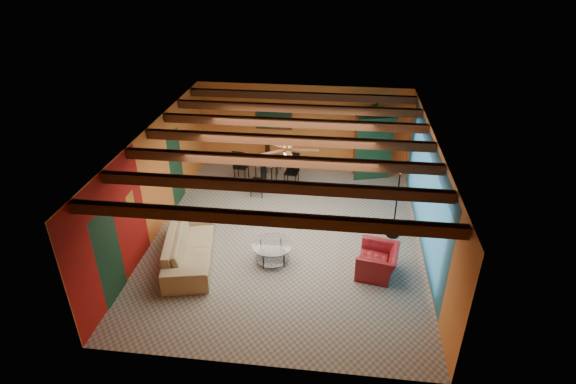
# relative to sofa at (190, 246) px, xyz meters

# --- Properties ---
(room) EXTENTS (6.52, 8.01, 2.71)m
(room) POSITION_rel_sofa_xyz_m (2.09, 1.30, 1.99)
(room) COLOR gray
(room) RESTS_ON ground
(sofa) EXTENTS (1.49, 2.68, 0.74)m
(sofa) POSITION_rel_sofa_xyz_m (0.00, 0.00, 0.00)
(sofa) COLOR tan
(sofa) RESTS_ON ground
(armchair) EXTENTS (1.01, 1.11, 0.63)m
(armchair) POSITION_rel_sofa_xyz_m (4.24, 0.01, -0.05)
(armchair) COLOR maroon
(armchair) RESTS_ON ground
(coffee_table) EXTENTS (1.15, 1.15, 0.47)m
(coffee_table) POSITION_rel_sofa_xyz_m (1.88, 0.14, -0.13)
(coffee_table) COLOR silver
(coffee_table) RESTS_ON ground
(dining_table) EXTENTS (2.22, 2.22, 1.02)m
(dining_table) POSITION_rel_sofa_xyz_m (1.11, 3.98, 0.14)
(dining_table) COLOR silver
(dining_table) RESTS_ON ground
(armoire) EXTENTS (1.19, 0.82, 1.91)m
(armoire) POSITION_rel_sofa_xyz_m (4.29, 4.89, 0.58)
(armoire) COLOR brown
(armoire) RESTS_ON ground
(floor_lamp) EXTENTS (0.41, 0.41, 1.95)m
(floor_lamp) POSITION_rel_sofa_xyz_m (4.70, 1.54, 0.60)
(floor_lamp) COLOR black
(floor_lamp) RESTS_ON ground
(ceiling_fan) EXTENTS (1.50, 1.50, 0.44)m
(ceiling_fan) POSITION_rel_sofa_xyz_m (2.09, 1.19, 1.99)
(ceiling_fan) COLOR #472614
(ceiling_fan) RESTS_ON ceiling
(painting) EXTENTS (1.05, 0.03, 0.65)m
(painting) POSITION_rel_sofa_xyz_m (1.19, 5.15, 1.28)
(painting) COLOR black
(painting) RESTS_ON wall_back
(potted_plant) EXTENTS (0.45, 0.40, 0.49)m
(potted_plant) POSITION_rel_sofa_xyz_m (4.29, 4.89, 1.78)
(potted_plant) COLOR #26661E
(potted_plant) RESTS_ON armoire
(vase) EXTENTS (0.20, 0.20, 0.20)m
(vase) POSITION_rel_sofa_xyz_m (1.11, 3.98, 0.75)
(vase) COLOR orange
(vase) RESTS_ON dining_table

